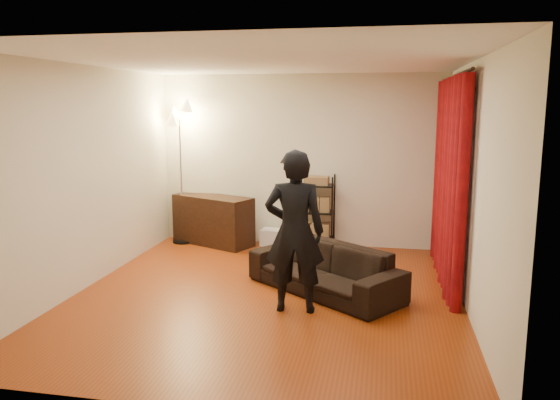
% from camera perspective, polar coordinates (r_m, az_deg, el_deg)
% --- Properties ---
extents(floor, '(5.00, 5.00, 0.00)m').
position_cam_1_polar(floor, '(6.55, -1.38, -9.95)').
color(floor, maroon).
rests_on(floor, ground).
extents(ceiling, '(5.00, 5.00, 0.00)m').
position_cam_1_polar(ceiling, '(6.17, -1.49, 14.33)').
color(ceiling, white).
rests_on(ceiling, ground).
extents(wall_back, '(5.00, 0.00, 5.00)m').
position_cam_1_polar(wall_back, '(8.66, 2.15, 4.13)').
color(wall_back, beige).
rests_on(wall_back, ground).
extents(wall_front, '(5.00, 0.00, 5.00)m').
position_cam_1_polar(wall_front, '(3.86, -9.49, -3.36)').
color(wall_front, beige).
rests_on(wall_front, ground).
extents(wall_left, '(0.00, 5.00, 5.00)m').
position_cam_1_polar(wall_left, '(7.05, -19.60, 2.22)').
color(wall_left, beige).
rests_on(wall_left, ground).
extents(wall_right, '(0.00, 5.00, 5.00)m').
position_cam_1_polar(wall_right, '(6.14, 19.52, 1.16)').
color(wall_right, beige).
rests_on(wall_right, ground).
extents(curtain_rod, '(0.04, 2.65, 0.04)m').
position_cam_1_polar(curtain_rod, '(7.19, 17.99, 12.28)').
color(curtain_rod, black).
rests_on(curtain_rod, wall_right).
extents(curtain, '(0.22, 2.65, 2.55)m').
position_cam_1_polar(curtain, '(7.24, 17.28, 1.94)').
color(curtain, maroon).
rests_on(curtain, ground).
extents(sofa, '(2.02, 1.78, 0.57)m').
position_cam_1_polar(sofa, '(6.61, 4.68, -7.19)').
color(sofa, black).
rests_on(sofa, ground).
extents(person, '(0.68, 0.49, 1.77)m').
position_cam_1_polar(person, '(5.86, 1.53, -3.33)').
color(person, black).
rests_on(person, ground).
extents(media_cabinet, '(1.43, 1.01, 0.78)m').
position_cam_1_polar(media_cabinet, '(8.86, -7.00, -2.09)').
color(media_cabinet, black).
rests_on(media_cabinet, ground).
extents(storage_boxes, '(0.35, 0.29, 0.27)m').
position_cam_1_polar(storage_boxes, '(8.74, -0.90, -3.91)').
color(storage_boxes, silver).
rests_on(storage_boxes, ground).
extents(wire_shelf, '(0.59, 0.47, 1.16)m').
position_cam_1_polar(wire_shelf, '(8.51, 3.81, -1.25)').
color(wire_shelf, black).
rests_on(wire_shelf, ground).
extents(floor_lamp, '(0.51, 0.51, 2.23)m').
position_cam_1_polar(floor_lamp, '(8.91, -10.30, 2.61)').
color(floor_lamp, silver).
rests_on(floor_lamp, ground).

